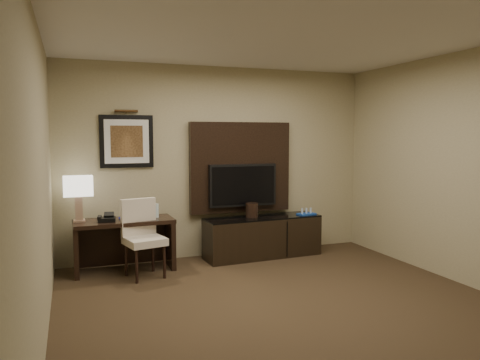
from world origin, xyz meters
name	(u,v)px	position (x,y,z in m)	size (l,w,h in m)	color
floor	(298,316)	(0.00, 0.00, -0.01)	(4.50, 5.00, 0.01)	#342517
ceiling	(302,28)	(0.00, 0.00, 2.70)	(4.50, 5.00, 0.01)	silver
wall_back	(219,162)	(0.00, 2.50, 1.35)	(4.50, 0.01, 2.70)	tan
wall_left	(39,185)	(-2.25, 0.00, 1.35)	(0.01, 5.00, 2.70)	tan
desk	(125,245)	(-1.40, 2.12, 0.33)	(1.24, 0.53, 0.66)	black
credenza	(263,237)	(0.53, 2.15, 0.29)	(1.68, 0.47, 0.58)	black
tv_wall_panel	(240,167)	(0.30, 2.44, 1.27)	(1.50, 0.12, 1.30)	black
tv	(243,185)	(0.30, 2.34, 1.02)	(1.00, 0.08, 0.60)	black
artwork	(127,141)	(-1.30, 2.48, 1.65)	(0.70, 0.04, 0.70)	black
picture_light	(126,111)	(-1.30, 2.44, 2.05)	(0.04, 0.04, 0.30)	#412B15
desk_chair	(145,240)	(-1.19, 1.74, 0.46)	(0.44, 0.51, 0.92)	beige
table_lamp	(79,200)	(-1.93, 2.18, 0.93)	(0.32, 0.19, 0.53)	#A17F64
desk_phone	(107,217)	(-1.61, 2.06, 0.71)	(0.20, 0.18, 0.10)	black
blue_folder	(131,219)	(-1.32, 2.06, 0.67)	(0.24, 0.32, 0.02)	#1B2AB2
book	(134,211)	(-1.27, 2.09, 0.77)	(0.15, 0.02, 0.21)	gray
water_bottle	(156,211)	(-0.98, 2.14, 0.75)	(0.06, 0.06, 0.18)	silver
ice_bucket	(252,210)	(0.38, 2.18, 0.68)	(0.18, 0.18, 0.20)	black
minibar_tray	(306,211)	(1.20, 2.10, 0.62)	(0.26, 0.16, 0.09)	#1B4AB2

